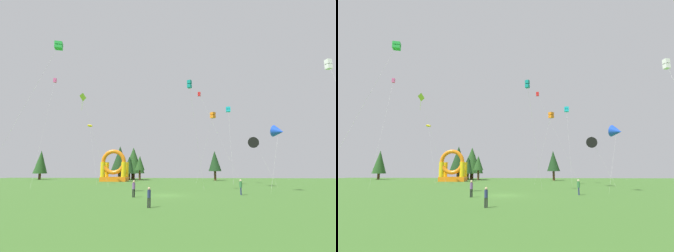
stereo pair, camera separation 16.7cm
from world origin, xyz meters
TOP-DOWN VIEW (x-y plane):
  - ground_plane at (0.00, 0.00)m, footprint 120.00×120.00m
  - kite_black_delta at (15.02, 15.42)m, footprint 4.36×2.85m
  - kite_orange_box at (8.27, 19.03)m, footprint 3.91×4.47m
  - kite_teal_box at (3.21, 4.83)m, footprint 2.44×4.12m
  - kite_lime_diamond at (-15.69, 12.75)m, footprint 5.34×2.24m
  - kite_yellow_parafoil at (-18.86, 25.72)m, footprint 4.42×4.22m
  - kite_blue_delta at (15.34, 4.93)m, footprint 3.36×2.90m
  - kite_white_box at (18.07, -3.31)m, footprint 1.35×4.78m
  - kite_green_box at (-12.99, -2.08)m, footprint 7.49×2.35m
  - kite_cyan_box at (11.86, 21.80)m, footprint 0.89×3.67m
  - kite_pink_box at (-23.30, 17.06)m, footprint 1.98×8.35m
  - kite_red_box at (6.10, 23.89)m, footprint 8.31×1.54m
  - person_far_side at (-3.26, -2.33)m, footprint 0.43×0.43m
  - person_near_camera at (-0.68, -9.70)m, footprint 0.28×0.28m
  - person_midfield at (8.90, 0.76)m, footprint 0.32×0.32m
  - inflatable_blue_arch at (-14.92, 33.59)m, footprint 6.45×4.34m
  - tree_row_0 at (-40.33, 44.64)m, footprint 4.01×4.01m
  - tree_row_1 at (-15.72, 42.56)m, footprint 4.85×4.85m
  - tree_row_2 at (-13.10, 43.44)m, footprint 3.73×3.73m
  - tree_row_3 at (-12.26, 45.16)m, footprint 5.75×5.75m
  - tree_row_4 at (-10.05, 44.16)m, footprint 2.55×2.55m
  - tree_row_5 at (-9.62, 40.78)m, footprint 2.81×2.81m
  - tree_row_6 at (11.20, 40.32)m, footprint 3.47×3.47m

SIDE VIEW (x-z plane):
  - ground_plane at x=0.00m, z-range 0.00..0.00m
  - person_near_camera at x=-0.68m, z-range 0.15..1.72m
  - person_far_side at x=-3.26m, z-range 0.17..1.96m
  - person_midfield at x=8.90m, z-range 0.17..1.96m
  - inflatable_blue_arch at x=-14.92m, z-range -1.05..6.86m
  - tree_row_4 at x=-10.05m, z-range 0.88..7.23m
  - tree_row_2 at x=-13.10m, z-range 0.85..7.51m
  - tree_row_5 at x=-9.62m, z-range 1.29..8.08m
  - tree_row_0 at x=-40.33m, z-range 0.85..9.48m
  - tree_row_6 at x=11.20m, z-range 1.19..9.21m
  - tree_row_3 at x=-12.26m, z-range 0.89..10.38m
  - tree_row_1 at x=-15.72m, z-range 1.27..10.88m
  - kite_black_delta at x=15.02m, z-range 3.34..12.16m
  - kite_blue_delta at x=15.34m, z-range 3.59..12.68m
  - kite_yellow_parafoil at x=-18.86m, z-range 6.15..19.47m
  - kite_orange_box at x=8.27m, z-range 6.47..20.59m
  - kite_white_box at x=18.07m, z-range 6.83..21.68m
  - kite_teal_box at x=3.21m, z-range 7.22..22.90m
  - kite_cyan_box at x=11.86m, z-range 7.39..23.26m
  - kite_lime_diamond at x=-15.69m, z-range 7.44..23.69m
  - kite_green_box at x=-12.99m, z-range 8.71..27.05m
  - kite_red_box at x=6.10m, z-range 9.37..29.21m
  - kite_pink_box at x=-23.30m, z-range 9.96..31.03m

